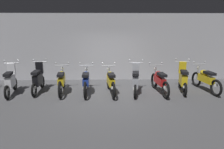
{
  "coord_description": "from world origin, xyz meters",
  "views": [
    {
      "loc": [
        -0.11,
        -7.39,
        2.64
      ],
      "look_at": [
        0.05,
        0.32,
        0.75
      ],
      "focal_mm": 32.38,
      "sensor_mm": 36.0,
      "label": 1
    }
  ],
  "objects_px": {
    "motorbike_slot_3": "(86,81)",
    "motorbike_slot_6": "(159,81)",
    "motorbike_slot_8": "(205,79)",
    "motorbike_slot_5": "(136,80)",
    "motorbike_slot_1": "(38,79)",
    "motorbike_slot_0": "(11,81)",
    "motorbike_slot_7": "(183,79)",
    "motorbike_slot_2": "(62,81)",
    "motorbike_slot_4": "(111,81)"
  },
  "relations": [
    {
      "from": "motorbike_slot_0",
      "to": "motorbike_slot_1",
      "type": "xyz_separation_m",
      "value": [
        0.98,
        0.26,
        0.0
      ]
    },
    {
      "from": "motorbike_slot_1",
      "to": "motorbike_slot_0",
      "type": "bearing_deg",
      "value": -165.36
    },
    {
      "from": "motorbike_slot_1",
      "to": "motorbike_slot_4",
      "type": "bearing_deg",
      "value": -4.74
    },
    {
      "from": "motorbike_slot_1",
      "to": "motorbike_slot_3",
      "type": "xyz_separation_m",
      "value": [
        1.95,
        -0.19,
        -0.04
      ]
    },
    {
      "from": "motorbike_slot_1",
      "to": "motorbike_slot_6",
      "type": "xyz_separation_m",
      "value": [
        4.86,
        -0.21,
        -0.04
      ]
    },
    {
      "from": "motorbike_slot_5",
      "to": "motorbike_slot_4",
      "type": "bearing_deg",
      "value": 178.7
    },
    {
      "from": "motorbike_slot_3",
      "to": "motorbike_slot_8",
      "type": "height_order",
      "value": "same"
    },
    {
      "from": "motorbike_slot_6",
      "to": "motorbike_slot_8",
      "type": "distance_m",
      "value": 1.95
    },
    {
      "from": "motorbike_slot_7",
      "to": "motorbike_slot_8",
      "type": "height_order",
      "value": "motorbike_slot_7"
    },
    {
      "from": "motorbike_slot_2",
      "to": "motorbike_slot_8",
      "type": "height_order",
      "value": "same"
    },
    {
      "from": "motorbike_slot_0",
      "to": "motorbike_slot_2",
      "type": "distance_m",
      "value": 1.95
    },
    {
      "from": "motorbike_slot_2",
      "to": "motorbike_slot_4",
      "type": "relative_size",
      "value": 1.0
    },
    {
      "from": "motorbike_slot_3",
      "to": "motorbike_slot_7",
      "type": "height_order",
      "value": "motorbike_slot_7"
    },
    {
      "from": "motorbike_slot_6",
      "to": "motorbike_slot_3",
      "type": "bearing_deg",
      "value": 179.64
    },
    {
      "from": "motorbike_slot_1",
      "to": "motorbike_slot_4",
      "type": "height_order",
      "value": "motorbike_slot_1"
    },
    {
      "from": "motorbike_slot_0",
      "to": "motorbike_slot_2",
      "type": "xyz_separation_m",
      "value": [
        1.95,
        0.13,
        -0.04
      ]
    },
    {
      "from": "motorbike_slot_0",
      "to": "motorbike_slot_7",
      "type": "relative_size",
      "value": 1.0
    },
    {
      "from": "motorbike_slot_6",
      "to": "motorbike_slot_0",
      "type": "bearing_deg",
      "value": -179.58
    },
    {
      "from": "motorbike_slot_3",
      "to": "motorbike_slot_8",
      "type": "xyz_separation_m",
      "value": [
        4.86,
        0.18,
        0.0
      ]
    },
    {
      "from": "motorbike_slot_0",
      "to": "motorbike_slot_1",
      "type": "distance_m",
      "value": 1.01
    },
    {
      "from": "motorbike_slot_2",
      "to": "motorbike_slot_7",
      "type": "xyz_separation_m",
      "value": [
        4.87,
        0.05,
        0.04
      ]
    },
    {
      "from": "motorbike_slot_4",
      "to": "motorbike_slot_8",
      "type": "height_order",
      "value": "same"
    },
    {
      "from": "motorbike_slot_2",
      "to": "motorbike_slot_4",
      "type": "xyz_separation_m",
      "value": [
        1.94,
        -0.11,
        0.0
      ]
    },
    {
      "from": "motorbike_slot_1",
      "to": "motorbike_slot_8",
      "type": "distance_m",
      "value": 6.8
    },
    {
      "from": "motorbike_slot_1",
      "to": "motorbike_slot_2",
      "type": "height_order",
      "value": "motorbike_slot_1"
    },
    {
      "from": "motorbike_slot_5",
      "to": "motorbike_slot_6",
      "type": "distance_m",
      "value": 0.97
    },
    {
      "from": "motorbike_slot_0",
      "to": "motorbike_slot_2",
      "type": "height_order",
      "value": "motorbike_slot_0"
    },
    {
      "from": "motorbike_slot_1",
      "to": "motorbike_slot_5",
      "type": "relative_size",
      "value": 1.0
    },
    {
      "from": "motorbike_slot_5",
      "to": "motorbike_slot_8",
      "type": "bearing_deg",
      "value": 4.91
    },
    {
      "from": "motorbike_slot_3",
      "to": "motorbike_slot_7",
      "type": "relative_size",
      "value": 1.17
    },
    {
      "from": "motorbike_slot_1",
      "to": "motorbike_slot_7",
      "type": "bearing_deg",
      "value": -0.77
    },
    {
      "from": "motorbike_slot_5",
      "to": "motorbike_slot_8",
      "type": "relative_size",
      "value": 0.86
    },
    {
      "from": "motorbike_slot_3",
      "to": "motorbike_slot_6",
      "type": "distance_m",
      "value": 2.92
    },
    {
      "from": "motorbike_slot_2",
      "to": "motorbike_slot_5",
      "type": "xyz_separation_m",
      "value": [
        2.93,
        -0.14,
        0.04
      ]
    },
    {
      "from": "motorbike_slot_4",
      "to": "motorbike_slot_8",
      "type": "bearing_deg",
      "value": 3.35
    },
    {
      "from": "motorbike_slot_2",
      "to": "motorbike_slot_4",
      "type": "height_order",
      "value": "same"
    },
    {
      "from": "motorbike_slot_0",
      "to": "motorbike_slot_8",
      "type": "relative_size",
      "value": 0.86
    },
    {
      "from": "motorbike_slot_8",
      "to": "motorbike_slot_6",
      "type": "bearing_deg",
      "value": -174.16
    },
    {
      "from": "motorbike_slot_7",
      "to": "motorbike_slot_2",
      "type": "bearing_deg",
      "value": -179.4
    },
    {
      "from": "motorbike_slot_6",
      "to": "motorbike_slot_8",
      "type": "xyz_separation_m",
      "value": [
        1.94,
        0.2,
        0.0
      ]
    },
    {
      "from": "motorbike_slot_2",
      "to": "motorbike_slot_5",
      "type": "height_order",
      "value": "motorbike_slot_5"
    },
    {
      "from": "motorbike_slot_0",
      "to": "motorbike_slot_3",
      "type": "height_order",
      "value": "motorbike_slot_0"
    },
    {
      "from": "motorbike_slot_5",
      "to": "motorbike_slot_3",
      "type": "bearing_deg",
      "value": 177.96
    },
    {
      "from": "motorbike_slot_5",
      "to": "motorbike_slot_0",
      "type": "bearing_deg",
      "value": 179.9
    },
    {
      "from": "motorbike_slot_8",
      "to": "motorbike_slot_7",
      "type": "bearing_deg",
      "value": -176.2
    },
    {
      "from": "motorbike_slot_5",
      "to": "motorbike_slot_6",
      "type": "bearing_deg",
      "value": 3.03
    },
    {
      "from": "motorbike_slot_0",
      "to": "motorbike_slot_5",
      "type": "bearing_deg",
      "value": -0.1
    },
    {
      "from": "motorbike_slot_7",
      "to": "motorbike_slot_5",
      "type": "bearing_deg",
      "value": -174.54
    },
    {
      "from": "motorbike_slot_3",
      "to": "motorbike_slot_6",
      "type": "relative_size",
      "value": 1.0
    },
    {
      "from": "motorbike_slot_2",
      "to": "motorbike_slot_1",
      "type": "bearing_deg",
      "value": 172.44
    }
  ]
}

